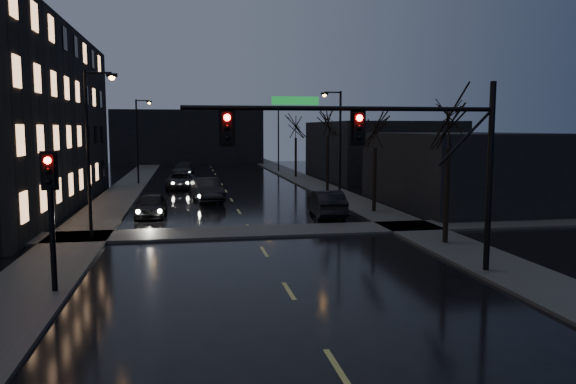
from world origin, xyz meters
name	(u,v)px	position (x,y,z in m)	size (l,w,h in m)	color
sidewalk_left	(118,197)	(-8.50, 35.00, 0.06)	(3.00, 140.00, 0.12)	#2D2D2B
sidewalk_right	(332,192)	(8.50, 35.00, 0.06)	(3.00, 140.00, 0.12)	#2D2D2B
sidewalk_cross	(252,232)	(0.00, 18.50, 0.06)	(40.00, 3.00, 0.12)	#2D2D2B
commercial_right_near	(464,170)	(15.50, 26.00, 2.50)	(10.00, 14.00, 5.00)	black
commercial_right_far	(378,150)	(17.00, 48.00, 3.00)	(12.00, 18.00, 6.00)	black
far_block	(188,137)	(-3.00, 78.00, 4.00)	(22.00, 10.00, 8.00)	black
signal_mast	(392,142)	(3.85, 9.00, 4.87)	(11.11, 0.41, 7.00)	black
signal_pole_left	(51,202)	(-7.50, 8.99, 3.01)	(0.35, 0.41, 4.53)	black
tree_near	(449,108)	(8.40, 14.00, 6.22)	(3.52, 3.52, 8.08)	black
tree_mid_a	(375,120)	(8.40, 24.00, 5.83)	(3.30, 3.30, 7.58)	black
tree_mid_b	(328,113)	(8.40, 36.00, 6.61)	(3.74, 3.74, 8.59)	black
tree_far	(296,121)	(8.40, 50.00, 6.06)	(3.43, 3.43, 7.88)	black
streetlight_l_near	(92,140)	(-7.58, 18.00, 4.77)	(1.53, 0.28, 8.00)	black
streetlight_l_far	(139,134)	(-7.58, 45.00, 4.77)	(1.53, 0.28, 8.00)	black
streetlight_r_mid	(337,136)	(7.58, 30.00, 4.77)	(1.53, 0.28, 8.00)	black
streetlight_r_far	(277,133)	(7.58, 58.00, 4.77)	(1.53, 0.28, 8.00)	black
oncoming_car_a	(151,205)	(-5.40, 24.79, 0.71)	(1.68, 4.19, 1.43)	black
oncoming_car_b	(207,190)	(-1.80, 31.58, 0.85)	(1.79, 5.14, 1.69)	black
oncoming_car_c	(180,181)	(-3.84, 40.89, 0.70)	(2.33, 5.05, 1.40)	black
oncoming_car_d	(183,170)	(-3.63, 53.37, 0.77)	(2.15, 5.30, 1.54)	black
lead_car	(326,203)	(5.07, 23.11, 0.80)	(1.68, 4.83, 1.59)	black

